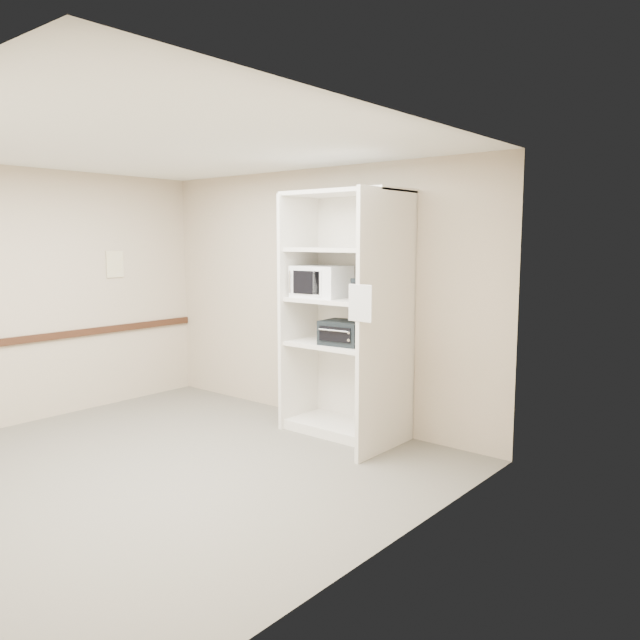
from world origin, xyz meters
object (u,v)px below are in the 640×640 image
Objects in this scene: shelving_unit at (349,323)px; toaster_oven_upper at (375,290)px; toaster_oven_lower at (344,333)px; microwave at (321,281)px.

shelving_unit is 6.45× the size of toaster_oven_upper.
toaster_oven_lower is (-0.35, -0.02, -0.44)m from toaster_oven_upper.
microwave is 1.41× the size of toaster_oven_upper.
shelving_unit is at bearing 59.81° from toaster_oven_lower.
microwave reaches higher than toaster_oven_lower.
toaster_oven_lower is at bearing -174.59° from toaster_oven_upper.
shelving_unit is 4.57× the size of microwave.
shelving_unit is 0.11m from toaster_oven_lower.
shelving_unit reaches higher than toaster_oven_upper.
microwave reaches higher than toaster_oven_upper.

